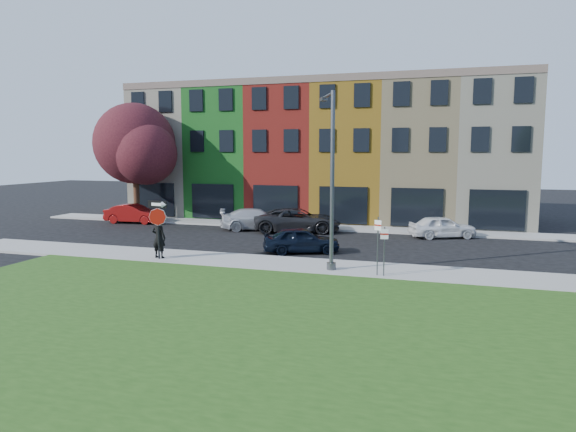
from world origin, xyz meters
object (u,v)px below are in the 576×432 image
(sedan_near, at_px, (301,240))
(street_lamp, at_px, (331,181))
(stop_sign, at_px, (158,217))
(man, at_px, (159,238))

(sedan_near, xyz_separation_m, street_lamp, (2.33, -3.57, 3.29))
(stop_sign, relative_size, sedan_near, 0.65)
(man, xyz_separation_m, street_lamp, (8.39, 0.22, 2.87))
(sedan_near, bearing_deg, street_lamp, -169.75)
(stop_sign, xyz_separation_m, sedan_near, (5.94, 4.02, -1.44))
(sedan_near, distance_m, street_lamp, 5.39)
(man, relative_size, sedan_near, 0.46)
(street_lamp, bearing_deg, sedan_near, 99.05)
(stop_sign, distance_m, street_lamp, 8.49)
(stop_sign, distance_m, man, 1.05)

